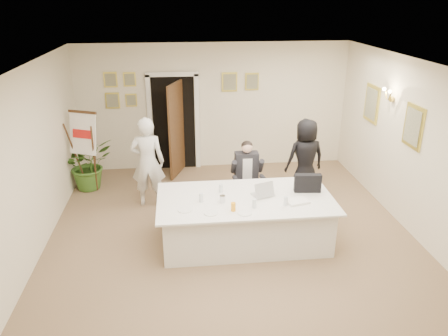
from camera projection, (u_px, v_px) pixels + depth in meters
floor at (233, 244)px, 7.04m from camera, size 7.00×7.00×0.00m
ceiling at (235, 68)px, 6.00m from camera, size 6.00×7.00×0.02m
wall_back at (214, 107)px, 9.75m from camera, size 6.00×0.10×2.80m
wall_front at (295, 329)px, 3.29m from camera, size 6.00×0.10×2.80m
wall_left at (26, 171)px, 6.21m from camera, size 0.10×7.00×2.80m
wall_right at (424, 155)px, 6.82m from camera, size 0.10×7.00×2.80m
doorway at (175, 126)px, 9.63m from camera, size 1.14×0.86×2.20m
pictures_back_wall at (177, 88)px, 9.47m from camera, size 3.40×0.06×0.80m
pictures_right_wall at (390, 114)px, 7.80m from camera, size 0.06×2.20×0.80m
wall_sconce at (389, 95)px, 7.66m from camera, size 0.20×0.30×0.24m
conference_table at (245, 219)px, 6.98m from camera, size 2.75×1.47×0.78m
seated_man at (247, 175)px, 7.96m from camera, size 0.64×0.68×1.33m
flip_chart at (88, 156)px, 8.66m from camera, size 0.59×0.47×1.64m
standing_man at (148, 162)px, 8.06m from camera, size 0.63×0.43×1.71m
standing_woman at (305, 158)px, 8.47m from camera, size 0.82×0.60×1.56m
potted_palm at (88, 164)px, 8.88m from camera, size 1.25×1.23×1.05m
laptop at (263, 187)px, 6.89m from camera, size 0.43×0.44×0.28m
laptop_bag at (308, 183)px, 7.00m from camera, size 0.44×0.16×0.30m
paper_stack at (297, 201)px, 6.68m from camera, size 0.38×0.30×0.03m
plate_left at (185, 210)px, 6.44m from camera, size 0.28×0.28×0.01m
plate_mid at (211, 213)px, 6.34m from camera, size 0.26×0.26×0.01m
plate_near at (245, 213)px, 6.35m from camera, size 0.22×0.22×0.01m
glass_a at (201, 198)px, 6.68m from camera, size 0.07×0.07×0.14m
glass_b at (254, 203)px, 6.50m from camera, size 0.07×0.07×0.14m
glass_c at (286, 201)px, 6.57m from camera, size 0.07×0.07×0.14m
glass_d at (221, 188)px, 7.00m from camera, size 0.08×0.08×0.14m
oj_glass at (233, 207)px, 6.40m from camera, size 0.07×0.07×0.13m
steel_jug at (222, 199)px, 6.67m from camera, size 0.11×0.11×0.11m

